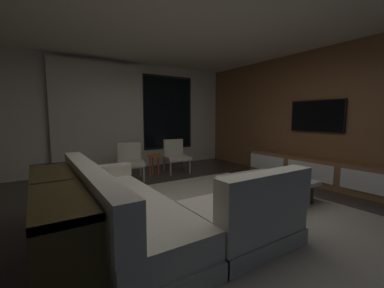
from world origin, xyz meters
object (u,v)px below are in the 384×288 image
object	(u,v)px
side_stool	(154,159)
console_table_behind_couch	(56,215)
mounted_tv	(316,116)
coffee_table	(266,189)
book_stack_on_coffee_table	(260,175)
accent_chair_by_curtain	(130,159)
sectional_couch	(153,212)
media_console	(318,172)
accent_chair_near_window	(175,154)

from	to	relation	value
side_stool	console_table_behind_couch	xyz separation A→B (m)	(-2.16, -2.60, 0.04)
mounted_tv	coffee_table	bearing A→B (deg)	-171.18
book_stack_on_coffee_table	accent_chair_by_curtain	distance (m)	2.75
sectional_couch	accent_chair_by_curtain	distance (m)	2.75
side_stool	media_console	bearing A→B (deg)	-46.62
coffee_table	media_console	size ratio (longest dim) A/B	0.37
side_stool	accent_chair_near_window	bearing A→B (deg)	2.95
mounted_tv	console_table_behind_couch	size ratio (longest dim) A/B	0.53
book_stack_on_coffee_table	side_stool	distance (m)	2.58
console_table_behind_couch	mounted_tv	bearing A→B (deg)	3.56
sectional_couch	mounted_tv	xyz separation A→B (m)	(3.80, 0.43, 1.06)
book_stack_on_coffee_table	coffee_table	bearing A→B (deg)	-92.50
mounted_tv	accent_chair_near_window	bearing A→B (deg)	130.17
accent_chair_near_window	console_table_behind_couch	world-z (taller)	accent_chair_near_window
book_stack_on_coffee_table	mounted_tv	xyz separation A→B (m)	(1.80, 0.16, 0.96)
book_stack_on_coffee_table	side_stool	size ratio (longest dim) A/B	0.58
sectional_couch	accent_chair_near_window	xyz separation A→B (m)	(1.83, 2.77, 0.14)
book_stack_on_coffee_table	console_table_behind_couch	bearing A→B (deg)	-177.37
media_console	console_table_behind_couch	world-z (taller)	console_table_behind_couch
sectional_couch	media_console	distance (m)	3.63
accent_chair_near_window	side_stool	xyz separation A→B (m)	(-0.58, -0.03, -0.06)
coffee_table	side_stool	distance (m)	2.70
sectional_couch	console_table_behind_couch	distance (m)	0.93
side_stool	console_table_behind_couch	world-z (taller)	console_table_behind_couch
book_stack_on_coffee_table	accent_chair_by_curtain	bearing A→B (deg)	119.36
side_stool	book_stack_on_coffee_table	bearing A→B (deg)	-73.01
sectional_couch	console_table_behind_couch	size ratio (longest dim) A/B	1.19
accent_chair_near_window	media_console	bearing A→B (deg)	-54.73
accent_chair_by_curtain	side_stool	size ratio (longest dim) A/B	1.70
media_console	mounted_tv	world-z (taller)	mounted_tv
sectional_couch	accent_chair_by_curtain	bearing A→B (deg)	76.18
side_stool	media_console	size ratio (longest dim) A/B	0.15
coffee_table	mounted_tv	world-z (taller)	mounted_tv
side_stool	accent_chair_by_curtain	bearing A→B (deg)	-173.02
coffee_table	media_console	world-z (taller)	media_console
coffee_table	accent_chair_by_curtain	distance (m)	2.86
accent_chair_near_window	mounted_tv	distance (m)	3.20
accent_chair_near_window	media_console	size ratio (longest dim) A/B	0.25
book_stack_on_coffee_table	media_console	size ratio (longest dim) A/B	0.09
mounted_tv	console_table_behind_couch	bearing A→B (deg)	-176.44
media_console	mounted_tv	bearing A→B (deg)	47.52
book_stack_on_coffee_table	side_stool	xyz separation A→B (m)	(-0.75, 2.47, -0.01)
accent_chair_near_window	console_table_behind_couch	size ratio (longest dim) A/B	0.37
coffee_table	accent_chair_near_window	bearing A→B (deg)	93.79
media_console	mounted_tv	xyz separation A→B (m)	(0.18, 0.20, 1.10)
coffee_table	accent_chair_near_window	size ratio (longest dim) A/B	1.49
book_stack_on_coffee_table	media_console	world-z (taller)	media_console
sectional_couch	console_table_behind_couch	world-z (taller)	sectional_couch
accent_chair_by_curtain	mounted_tv	world-z (taller)	mounted_tv
sectional_couch	media_console	size ratio (longest dim) A/B	0.81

